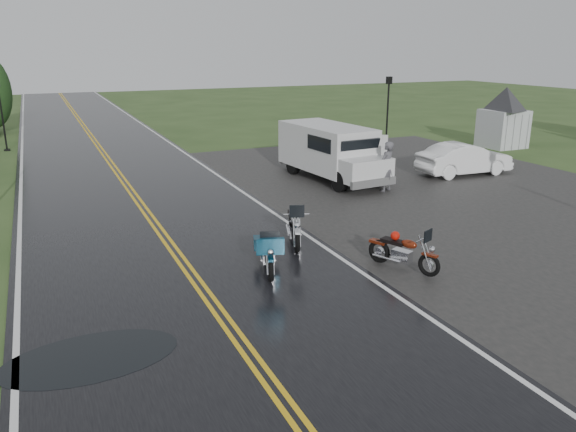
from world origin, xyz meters
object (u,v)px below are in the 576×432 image
Objects in this scene: motorcycle_teal at (270,259)px; visitor_center at (506,102)px; person_at_van at (387,167)px; sedan_white at (464,160)px; motorcycle_red at (430,256)px; van_white at (340,163)px; motorcycle_silver at (297,232)px; lamp_post_far_left at (2,116)px; lamp_post_far_right at (387,114)px.

visitor_center is at bearing 50.67° from motorcycle_teal.
sedan_white is at bearing 167.53° from person_at_van.
sedan_white is at bearing 49.22° from motorcycle_teal.
motorcycle_teal is (-3.52, 1.27, 0.03)m from motorcycle_red.
motorcycle_red is at bearing 38.29° from person_at_van.
visitor_center is at bearing -52.32° from sedan_white.
van_white is (5.59, 6.73, 0.53)m from motorcycle_teal.
person_at_van is at bearing 58.76° from motorcycle_silver.
van_white is 1.41× the size of sedan_white.
motorcycle_teal is at bearing -74.26° from lamp_post_far_left.
sedan_white is (6.26, 0.42, -0.46)m from van_white.
person_at_van is 0.46× the size of sedan_white.
person_at_van is at bearing 105.23° from sedan_white.
visitor_center is 4.16× the size of lamp_post_far_right.
person_at_van is (3.71, 7.38, 0.38)m from motorcycle_red.
motorcycle_silver is 7.55m from person_at_van.
visitor_center is at bearing -178.30° from person_at_van.
sedan_white is at bearing -1.46° from van_white.
lamp_post_far_right reaches higher than motorcycle_teal.
person_at_van is 4.74m from sedan_white.
van_white is at bearing -45.61° from person_at_van.
van_white is 1.57× the size of lamp_post_far_left.
sedan_white is 23.02m from lamp_post_far_left.
motorcycle_red is 24.78m from lamp_post_far_left.
visitor_center reaches higher than motorcycle_silver.
sedan_white reaches higher than motorcycle_silver.
motorcycle_teal is 1.95m from motorcycle_silver.
lamp_post_far_left reaches higher than van_white.
motorcycle_teal is at bearing 136.38° from motorcycle_red.
van_white reaches higher than person_at_van.
visitor_center is at bearing -12.76° from lamp_post_far_right.
motorcycle_silver is 0.56× the size of lamp_post_far_right.
motorcycle_silver is at bearing -133.89° from van_white.
motorcycle_silver is at bearing -148.81° from visitor_center.
motorcycle_red is 8.27m from person_at_van.
motorcycle_red is 0.47× the size of sedan_white.
person_at_van is at bearing -25.81° from van_white.
visitor_center is 26.39m from lamp_post_far_left.
visitor_center is at bearing 51.36° from motorcycle_silver.
sedan_white is (4.62, 1.03, -0.27)m from person_at_van.
van_white is at bearing -158.60° from visitor_center.
person_at_van is at bearing -49.23° from lamp_post_far_left.
lamp_post_far_right is at bearing -24.74° from lamp_post_far_left.
motorcycle_teal is 0.53× the size of lamp_post_far_right.
sedan_white is at bearing 48.78° from motorcycle_silver.
van_white reaches higher than motorcycle_red.
motorcycle_red is 11.84m from sedan_white.
lamp_post_far_left is at bearing 158.25° from visitor_center.
lamp_post_far_right is (18.05, -8.31, 0.09)m from lamp_post_far_left.
lamp_post_far_left is (-9.60, 22.81, 1.27)m from motorcycle_red.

